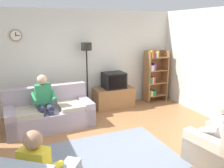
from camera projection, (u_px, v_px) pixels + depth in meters
name	position (u px, v px, depth m)	size (l,w,h in m)	color
ground_plane	(119.00, 151.00, 4.31)	(12.00, 12.00, 0.00)	#9E6B42
back_wall_assembly	(79.00, 60.00, 6.35)	(6.20, 0.17, 2.70)	silver
couch	(50.00, 114.00, 5.31)	(1.94, 0.96, 0.90)	#A899A8
tv_stand	(114.00, 98.00, 6.57)	(1.10, 0.56, 0.58)	olive
tv	(114.00, 80.00, 6.43)	(0.60, 0.49, 0.44)	black
bookshelf	(154.00, 75.00, 7.03)	(0.68, 0.36, 1.58)	olive
floor_lamp	(87.00, 58.00, 6.10)	(0.28, 0.28, 1.85)	black
armchair_near_bookshelf	(220.00, 148.00, 3.84)	(0.93, 0.99, 0.90)	#BCAD99
area_rug	(113.00, 155.00, 4.17)	(2.20, 1.70, 0.01)	slate
person_on_couch	(44.00, 100.00, 5.07)	(0.52, 0.55, 1.24)	#338C59
person_in_left_armchair	(40.00, 167.00, 2.81)	(0.62, 0.64, 1.12)	yellow
person_in_right_armchair	(217.00, 129.00, 3.84)	(0.55, 0.58, 1.12)	silver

